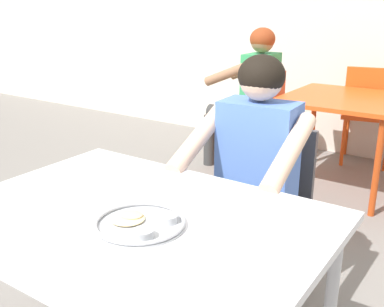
{
  "coord_description": "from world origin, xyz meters",
  "views": [
    {
      "loc": [
        0.95,
        -1.01,
        1.38
      ],
      "look_at": [
        0.1,
        0.24,
        0.88
      ],
      "focal_mm": 42.81,
      "sensor_mm": 36.0,
      "label": 1
    }
  ],
  "objects_px": {
    "thali_tray": "(140,223)",
    "chair_red_far": "(369,109)",
    "patron_background": "(250,86)",
    "table_foreground": "(135,234)",
    "table_background_red": "(344,107)",
    "chair_red_left": "(260,114)",
    "chair_foreground": "(266,197)",
    "diner_foreground": "(249,166)"
  },
  "relations": [
    {
      "from": "chair_foreground",
      "to": "table_background_red",
      "type": "xyz_separation_m",
      "value": [
        -0.09,
        1.51,
        0.16
      ]
    },
    {
      "from": "diner_foreground",
      "to": "chair_red_left",
      "type": "height_order",
      "value": "diner_foreground"
    },
    {
      "from": "table_foreground",
      "to": "chair_foreground",
      "type": "distance_m",
      "value": 0.94
    },
    {
      "from": "table_background_red",
      "to": "chair_red_left",
      "type": "xyz_separation_m",
      "value": [
        -0.68,
        -0.02,
        -0.14
      ]
    },
    {
      "from": "patron_background",
      "to": "table_foreground",
      "type": "bearing_deg",
      "value": -70.89
    },
    {
      "from": "thali_tray",
      "to": "chair_foreground",
      "type": "bearing_deg",
      "value": 91.59
    },
    {
      "from": "thali_tray",
      "to": "chair_red_far",
      "type": "bearing_deg",
      "value": 91.41
    },
    {
      "from": "thali_tray",
      "to": "chair_red_far",
      "type": "relative_size",
      "value": 0.32
    },
    {
      "from": "chair_red_left",
      "to": "chair_red_far",
      "type": "height_order",
      "value": "chair_red_far"
    },
    {
      "from": "chair_foreground",
      "to": "patron_background",
      "type": "xyz_separation_m",
      "value": [
        -0.88,
        1.52,
        0.24
      ]
    },
    {
      "from": "thali_tray",
      "to": "patron_background",
      "type": "relative_size",
      "value": 0.23
    },
    {
      "from": "table_background_red",
      "to": "chair_red_far",
      "type": "bearing_deg",
      "value": 86.19
    },
    {
      "from": "chair_foreground",
      "to": "diner_foreground",
      "type": "height_order",
      "value": "diner_foreground"
    },
    {
      "from": "patron_background",
      "to": "chair_foreground",
      "type": "bearing_deg",
      "value": -59.75
    },
    {
      "from": "thali_tray",
      "to": "table_background_red",
      "type": "height_order",
      "value": "thali_tray"
    },
    {
      "from": "chair_red_far",
      "to": "table_background_red",
      "type": "bearing_deg",
      "value": -93.81
    },
    {
      "from": "diner_foreground",
      "to": "chair_red_far",
      "type": "bearing_deg",
      "value": 91.46
    },
    {
      "from": "diner_foreground",
      "to": "chair_red_left",
      "type": "distance_m",
      "value": 1.89
    },
    {
      "from": "table_background_red",
      "to": "chair_red_left",
      "type": "relative_size",
      "value": 1.09
    },
    {
      "from": "thali_tray",
      "to": "patron_background",
      "type": "distance_m",
      "value": 2.64
    },
    {
      "from": "chair_foreground",
      "to": "table_foreground",
      "type": "bearing_deg",
      "value": -92.61
    },
    {
      "from": "table_foreground",
      "to": "chair_red_far",
      "type": "bearing_deg",
      "value": 90.15
    },
    {
      "from": "diner_foreground",
      "to": "chair_red_far",
      "type": "xyz_separation_m",
      "value": [
        -0.06,
        2.35,
        -0.19
      ]
    },
    {
      "from": "chair_red_left",
      "to": "thali_tray",
      "type": "bearing_deg",
      "value": -72.06
    },
    {
      "from": "table_foreground",
      "to": "chair_red_left",
      "type": "relative_size",
      "value": 1.45
    },
    {
      "from": "diner_foreground",
      "to": "table_background_red",
      "type": "height_order",
      "value": "diner_foreground"
    },
    {
      "from": "chair_foreground",
      "to": "chair_red_far",
      "type": "relative_size",
      "value": 0.92
    },
    {
      "from": "chair_red_left",
      "to": "chair_red_far",
      "type": "xyz_separation_m",
      "value": [
        0.72,
        0.64,
        0.01
      ]
    },
    {
      "from": "chair_red_left",
      "to": "chair_red_far",
      "type": "bearing_deg",
      "value": 41.65
    },
    {
      "from": "table_foreground",
      "to": "thali_tray",
      "type": "bearing_deg",
      "value": -35.92
    },
    {
      "from": "patron_background",
      "to": "chair_red_left",
      "type": "bearing_deg",
      "value": -10.32
    },
    {
      "from": "chair_red_far",
      "to": "table_foreground",
      "type": "bearing_deg",
      "value": -89.85
    },
    {
      "from": "chair_red_left",
      "to": "table_foreground",
      "type": "bearing_deg",
      "value": -73.19
    },
    {
      "from": "chair_foreground",
      "to": "chair_red_left",
      "type": "xyz_separation_m",
      "value": [
        -0.77,
        1.49,
        0.02
      ]
    },
    {
      "from": "table_background_red",
      "to": "patron_background",
      "type": "distance_m",
      "value": 0.8
    },
    {
      "from": "chair_red_far",
      "to": "patron_background",
      "type": "xyz_separation_m",
      "value": [
        -0.83,
        -0.62,
        0.2
      ]
    },
    {
      "from": "table_foreground",
      "to": "thali_tray",
      "type": "relative_size",
      "value": 4.34
    },
    {
      "from": "thali_tray",
      "to": "chair_red_left",
      "type": "relative_size",
      "value": 0.33
    },
    {
      "from": "table_background_red",
      "to": "chair_red_far",
      "type": "height_order",
      "value": "chair_red_far"
    },
    {
      "from": "thali_tray",
      "to": "patron_background",
      "type": "height_order",
      "value": "patron_background"
    },
    {
      "from": "thali_tray",
      "to": "chair_foreground",
      "type": "xyz_separation_m",
      "value": [
        -0.03,
        0.96,
        -0.27
      ]
    },
    {
      "from": "table_foreground",
      "to": "chair_red_left",
      "type": "xyz_separation_m",
      "value": [
        -0.73,
        2.41,
        -0.17
      ]
    }
  ]
}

